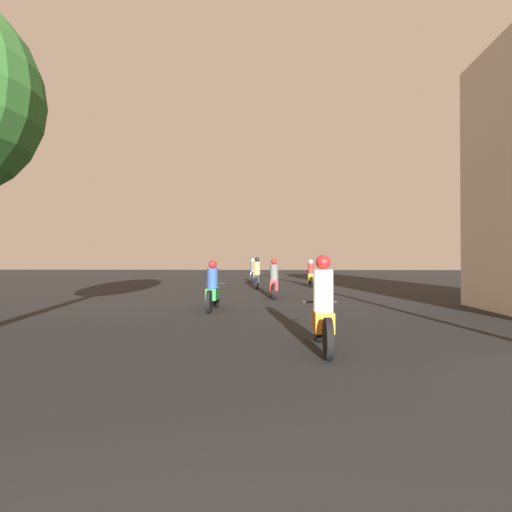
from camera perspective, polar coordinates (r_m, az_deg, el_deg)
The scene contains 6 objects.
motorcycle_orange at distance 6.64m, azimuth 9.54°, elevation -7.83°, with size 0.60×1.94×1.55m.
motorcycle_green at distance 11.79m, azimuth -6.17°, elevation -4.86°, with size 0.60×1.96×1.47m.
motorcycle_red at distance 15.52m, azimuth 2.60°, elevation -3.75°, with size 0.60×1.93×1.54m.
motorcycle_black at distance 20.72m, azimuth 0.15°, elevation -2.88°, with size 0.60×1.89×1.62m.
motorcycle_yellow at distance 23.10m, azimuth 7.83°, elevation -2.72°, with size 0.60×1.94×1.49m.
motorcycle_silver at distance 25.89m, azimuth -0.43°, elevation -2.44°, with size 0.60×2.07×1.58m.
Camera 1 is at (0.32, -0.21, 1.46)m, focal length 28.00 mm.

